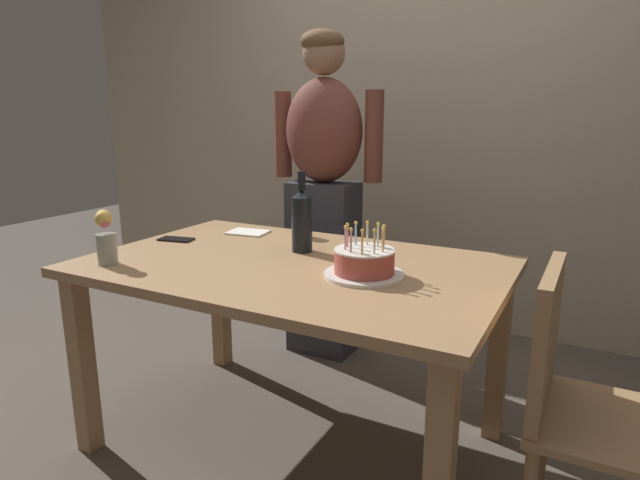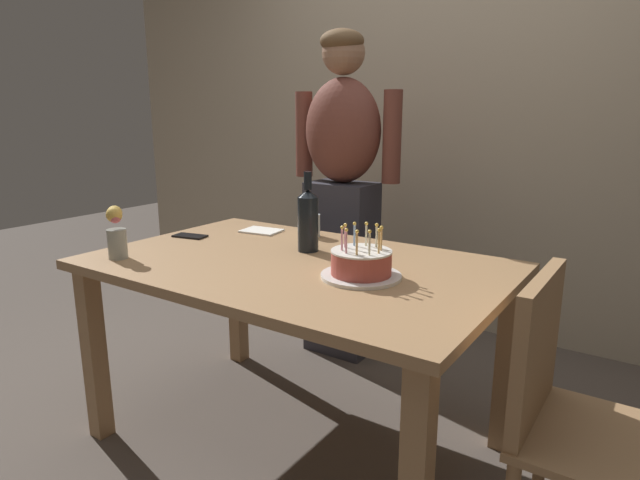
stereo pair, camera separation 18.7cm
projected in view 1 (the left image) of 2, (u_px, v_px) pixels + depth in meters
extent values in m
plane|color=#564C44|center=(295.00, 441.00, 2.13)|extent=(10.00, 10.00, 0.00)
cube|color=tan|center=(427.00, 107.00, 3.16)|extent=(5.20, 0.10, 2.60)
cube|color=#A37A51|center=(293.00, 267.00, 1.96)|extent=(1.50, 0.96, 0.03)
cube|color=#A37A51|center=(82.00, 365.00, 2.01)|extent=(0.07, 0.07, 0.70)
cube|color=#A37A51|center=(439.00, 479.00, 1.39)|extent=(0.07, 0.07, 0.70)
cube|color=#A37A51|center=(220.00, 299.00, 2.71)|extent=(0.07, 0.07, 0.70)
cube|color=#A37A51|center=(498.00, 355.00, 2.09)|extent=(0.07, 0.07, 0.70)
cylinder|color=white|center=(364.00, 274.00, 1.79)|extent=(0.27, 0.27, 0.01)
cylinder|color=#B24C42|center=(364.00, 262.00, 1.78)|extent=(0.20, 0.20, 0.08)
cylinder|color=silver|center=(365.00, 250.00, 1.77)|extent=(0.20, 0.20, 0.01)
cylinder|color=pink|center=(351.00, 242.00, 1.72)|extent=(0.01, 0.01, 0.07)
sphere|color=#F9C64C|center=(351.00, 229.00, 1.71)|extent=(0.01, 0.01, 0.01)
cylinder|color=#EAB266|center=(362.00, 243.00, 1.70)|extent=(0.01, 0.01, 0.07)
sphere|color=#F9C64C|center=(362.00, 231.00, 1.69)|extent=(0.01, 0.01, 0.01)
cylinder|color=beige|center=(374.00, 243.00, 1.71)|extent=(0.01, 0.01, 0.07)
sphere|color=#F9C64C|center=(375.00, 230.00, 1.70)|extent=(0.01, 0.01, 0.01)
cylinder|color=#EAB266|center=(383.00, 241.00, 1.73)|extent=(0.01, 0.01, 0.07)
sphere|color=#F9C64C|center=(383.00, 229.00, 1.72)|extent=(0.01, 0.01, 0.01)
cylinder|color=#EAB266|center=(384.00, 238.00, 1.77)|extent=(0.01, 0.01, 0.07)
sphere|color=#F9C64C|center=(384.00, 226.00, 1.76)|extent=(0.01, 0.01, 0.01)
cylinder|color=beige|center=(378.00, 236.00, 1.81)|extent=(0.01, 0.01, 0.07)
sphere|color=#F9C64C|center=(378.00, 224.00, 1.80)|extent=(0.01, 0.01, 0.01)
cylinder|color=beige|center=(367.00, 235.00, 1.83)|extent=(0.01, 0.01, 0.07)
sphere|color=#F9C64C|center=(367.00, 222.00, 1.82)|extent=(0.01, 0.01, 0.01)
cylinder|color=#93B7DB|center=(356.00, 235.00, 1.82)|extent=(0.01, 0.01, 0.07)
sphere|color=#F9C64C|center=(356.00, 223.00, 1.81)|extent=(0.01, 0.01, 0.01)
cylinder|color=pink|center=(347.00, 237.00, 1.80)|extent=(0.01, 0.01, 0.07)
sphere|color=#F9C64C|center=(348.00, 224.00, 1.79)|extent=(0.01, 0.01, 0.01)
cylinder|color=pink|center=(345.00, 239.00, 1.76)|extent=(0.01, 0.01, 0.07)
sphere|color=#F9C64C|center=(346.00, 227.00, 1.75)|extent=(0.01, 0.01, 0.01)
cylinder|color=silver|center=(301.00, 226.00, 2.35)|extent=(0.07, 0.07, 0.10)
cylinder|color=black|center=(302.00, 225.00, 2.09)|extent=(0.08, 0.08, 0.21)
cone|color=black|center=(302.00, 194.00, 2.06)|extent=(0.08, 0.08, 0.03)
cylinder|color=black|center=(302.00, 181.00, 2.05)|extent=(0.03, 0.03, 0.07)
cube|color=black|center=(176.00, 239.00, 2.29)|extent=(0.16, 0.10, 0.01)
cube|color=white|center=(248.00, 232.00, 2.42)|extent=(0.19, 0.15, 0.01)
cylinder|color=#999E93|center=(107.00, 249.00, 1.92)|extent=(0.07, 0.07, 0.11)
sphere|color=gold|center=(105.00, 220.00, 1.90)|extent=(0.05, 0.05, 0.05)
sphere|color=#DB6670|center=(104.00, 222.00, 1.90)|extent=(0.04, 0.04, 0.04)
sphere|color=gold|center=(103.00, 217.00, 1.91)|extent=(0.06, 0.06, 0.06)
sphere|color=gold|center=(103.00, 219.00, 1.90)|extent=(0.06, 0.06, 0.06)
cube|color=#33333D|center=(323.00, 268.00, 2.86)|extent=(0.34, 0.23, 0.92)
ellipsoid|color=brown|center=(324.00, 131.00, 2.69)|extent=(0.41, 0.27, 0.52)
sphere|color=#936B51|center=(324.00, 53.00, 2.60)|extent=(0.21, 0.21, 0.21)
ellipsoid|color=brown|center=(322.00, 41.00, 2.58)|extent=(0.21, 0.21, 0.12)
cylinder|color=brown|center=(374.00, 137.00, 2.60)|extent=(0.09, 0.09, 0.44)
cylinder|color=brown|center=(283.00, 135.00, 2.84)|extent=(0.09, 0.09, 0.44)
cube|color=#A37A51|center=(615.00, 426.00, 1.43)|extent=(0.42, 0.42, 0.02)
cube|color=#A37A51|center=(546.00, 339.00, 1.47)|extent=(0.04, 0.40, 0.40)
cylinder|color=#A37A51|center=(542.00, 448.00, 1.72)|extent=(0.04, 0.04, 0.45)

